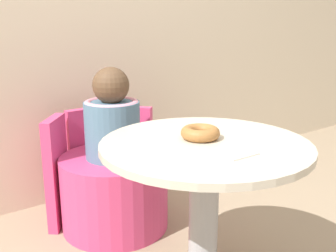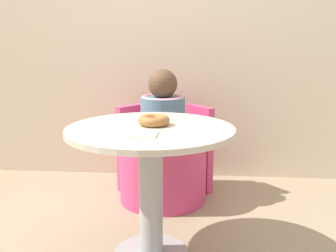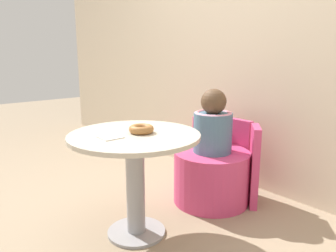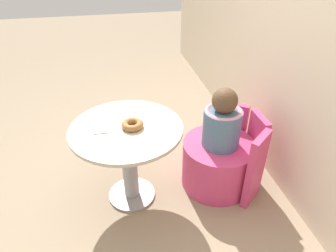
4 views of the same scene
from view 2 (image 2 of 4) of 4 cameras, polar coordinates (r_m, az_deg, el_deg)
ground_plane at (r=2.01m, az=-3.83°, el=-17.45°), size 12.00×12.00×0.00m
back_wall at (r=2.87m, az=-0.82°, el=16.41°), size 6.00×0.06×2.40m
round_table at (r=1.78m, az=-2.54°, el=-5.18°), size 0.75×0.75×0.62m
tub_chair at (r=2.50m, az=-0.73°, el=-6.51°), size 0.54×0.54×0.38m
booth_backrest at (r=2.69m, az=-0.30°, el=-2.97°), size 0.64×0.24×0.57m
child_figure at (r=2.40m, az=-0.76°, el=2.18°), size 0.27×0.27×0.45m
donut at (r=1.77m, az=-2.05°, el=0.82°), size 0.14×0.14×0.04m
paper_napkin at (r=1.59m, az=-3.61°, el=-1.22°), size 0.12×0.12×0.01m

